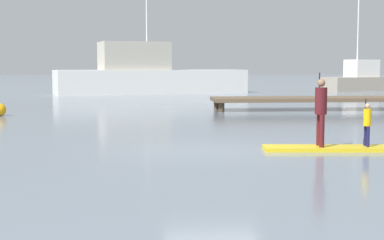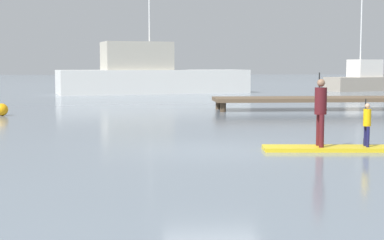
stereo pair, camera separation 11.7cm
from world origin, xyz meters
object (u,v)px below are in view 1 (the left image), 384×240
(paddleboard_near, at_px, (333,148))
(paddler_adult, at_px, (321,108))
(mooring_buoy_mid, at_px, (0,110))
(paddler_child_solo, at_px, (367,122))
(fishing_boat_green_midground, at_px, (364,80))
(fishing_boat_white_large, at_px, (147,75))

(paddleboard_near, xyz_separation_m, paddler_adult, (-0.33, 0.04, 1.04))
(paddleboard_near, relative_size, mooring_buoy_mid, 6.80)
(paddleboard_near, relative_size, paddler_adult, 1.92)
(paddler_child_solo, relative_size, fishing_boat_green_midground, 0.15)
(mooring_buoy_mid, bearing_deg, paddleboard_near, -45.51)
(paddleboard_near, bearing_deg, paddler_child_solo, -4.26)
(paddler_adult, relative_size, paddler_child_solo, 1.56)
(fishing_boat_white_large, bearing_deg, fishing_boat_green_midground, 10.52)
(paddleboard_near, height_order, fishing_boat_white_large, fishing_boat_white_large)
(paddler_child_solo, bearing_deg, mooring_buoy_mid, 136.49)
(fishing_boat_green_midground, bearing_deg, fishing_boat_white_large, -169.48)
(paddler_child_solo, relative_size, fishing_boat_white_large, 0.08)
(fishing_boat_green_midground, bearing_deg, paddleboard_near, -112.56)
(fishing_boat_white_large, relative_size, mooring_buoy_mid, 28.30)
(paddler_adult, relative_size, mooring_buoy_mid, 3.54)
(paddler_adult, height_order, mooring_buoy_mid, paddler_adult)
(fishing_boat_white_large, bearing_deg, paddleboard_near, -81.73)
(mooring_buoy_mid, bearing_deg, paddler_adult, -46.29)
(paddler_child_solo, height_order, mooring_buoy_mid, paddler_child_solo)
(paddler_child_solo, bearing_deg, fishing_boat_white_large, 99.83)
(paddleboard_near, height_order, mooring_buoy_mid, mooring_buoy_mid)
(fishing_boat_green_midground, bearing_deg, mooring_buoy_mid, -137.77)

